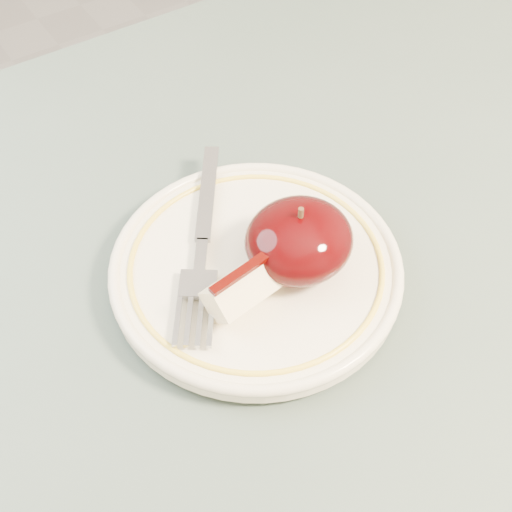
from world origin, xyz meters
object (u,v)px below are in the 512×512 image
table (349,395)px  fork (202,242)px  apple_half (299,240)px  plate (256,268)px

table → fork: bearing=115.8°
apple_half → fork: bearing=134.4°
table → plate: plate is taller
fork → table: bearing=-119.3°
table → plate: bearing=112.3°
apple_half → fork: 0.08m
table → plate: 0.14m
apple_half → plate: bearing=151.2°
table → plate: (-0.03, 0.08, 0.10)m
plate → fork: 0.05m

